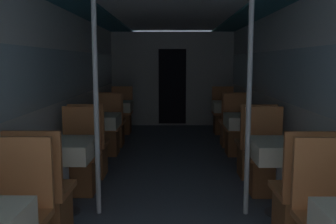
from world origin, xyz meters
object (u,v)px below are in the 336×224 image
Objects in this scene: chair_left_near_1 at (42,208)px; support_pole_left_1 at (96,104)px; dining_table_right_1 at (282,154)px; dining_table_left_1 at (62,153)px; chair_left_far_1 at (79,167)px; chair_left_far_2 at (106,136)px; chair_left_near_3 at (112,130)px; dining_table_left_3 at (117,108)px; chair_right_far_1 at (265,167)px; chair_right_far_2 at (238,136)px; chair_left_far_3 at (121,119)px; chair_right_near_2 at (254,155)px; dining_table_right_3 at (228,108)px; dining_table_left_2 at (98,123)px; dining_table_right_2 at (246,123)px; chair_right_near_3 at (232,130)px; chair_left_near_2 at (90,154)px; support_pole_right_1 at (248,105)px; chair_right_near_1 at (302,209)px; chair_right_far_3 at (223,119)px.

support_pole_left_1 reaches higher than chair_left_near_1.
dining_table_left_1 is at bearing 180.00° from dining_table_right_1.
chair_left_far_1 is 1.33× the size of dining_table_right_1.
chair_left_far_2 is 0.58m from chair_left_near_3.
chair_left_near_1 is 1.33× the size of dining_table_left_3.
chair_right_far_1 is 1.00× the size of chair_right_far_2.
chair_left_far_3 is 3.69m from chair_right_near_2.
chair_left_near_3 is at bearing -164.16° from dining_table_right_3.
chair_right_near_2 reaches higher than dining_table_left_2.
chair_right_far_2 is at bearing 54.57° from chair_left_near_1.
chair_right_far_1 reaches higher than dining_table_right_2.
dining_table_right_1 is at bearing -90.00° from chair_right_near_2.
chair_left_far_1 is at bearing 119.14° from support_pole_left_1.
dining_table_right_2 is 1.23m from chair_right_near_3.
chair_left_far_1 is 1.00× the size of chair_left_near_2.
support_pole_right_1 reaches higher than dining_table_right_2.
chair_left_near_1 is at bearing -117.04° from dining_table_right_3.
chair_left_near_3 is at bearing -47.94° from chair_right_far_1.
dining_table_left_2 is 1.79m from dining_table_left_3.
chair_right_near_3 is (0.34, 2.98, -0.79)m from support_pole_right_1.
chair_right_near_1 is at bearing -90.00° from chair_right_near_2.
dining_table_left_2 is (-0.34, 1.79, -0.48)m from support_pole_left_1.
chair_right_far_3 is at bearing -120.83° from chair_left_far_1.
dining_table_left_3 is at bearing -90.00° from chair_left_far_1.
chair_left_near_1 is 3.69m from chair_right_far_2.
chair_left_far_2 is at bearing 90.00° from dining_table_left_1.
dining_table_left_3 is 2.25m from chair_right_near_3.
dining_table_left_3 is 3.23m from chair_right_near_2.
support_pole_right_1 is at bearing -63.33° from dining_table_left_3.
dining_table_right_1 is (2.14, -2.40, 0.31)m from chair_left_far_2.
chair_left_near_2 reaches higher than dining_table_right_1.
dining_table_right_2 is at bearing 90.00° from chair_right_far_3.
chair_left_far_2 reaches higher than dining_table_left_2.
support_pole_left_1 is 2.55m from chair_left_far_2.
support_pole_left_1 reaches higher than chair_right_far_1.
dining_table_right_2 is (2.14, -1.79, 0.00)m from dining_table_left_3.
chair_right_near_3 is (0.00, -0.61, -0.31)m from dining_table_right_3.
support_pole_left_1 is 3.10m from chair_left_near_3.
chair_left_near_1 is at bearing 90.00° from chair_left_far_1.
chair_left_near_2 and chair_right_near_1 have the same top height.
chair_right_far_2 is 1.79m from chair_right_far_3.
dining_table_right_2 is (2.14, 2.40, 0.31)m from chair_left_near_1.
dining_table_left_2 is 0.75× the size of chair_right_far_2.
chair_left_far_1 reaches higher than dining_table_right_1.
chair_right_far_2 reaches higher than dining_table_right_2.
chair_right_far_3 is at bearing 66.75° from support_pole_left_1.
dining_table_left_2 is 0.75× the size of chair_right_near_3.
chair_right_far_2 is at bearing 90.00° from dining_table_right_2.
dining_table_right_2 is at bearing 90.00° from chair_right_near_1.
chair_right_near_3 is at bearing -15.84° from dining_table_left_3.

